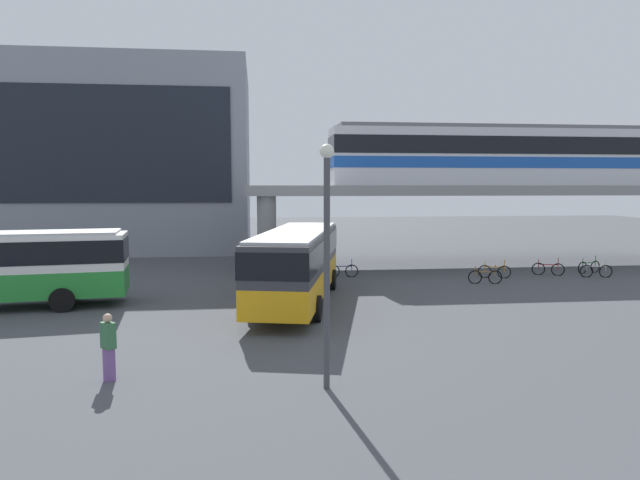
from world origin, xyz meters
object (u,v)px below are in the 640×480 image
at_px(bicycle_silver, 596,271).
at_px(bicycle_orange, 494,272).
at_px(bicycle_blue, 342,271).
at_px(train, 502,155).
at_px(bus_main, 297,259).
at_px(bicycle_red, 548,269).
at_px(bicycle_brown, 485,277).
at_px(pedestrian_by_bike_rack, 109,349).
at_px(bicycle_green, 589,267).
at_px(station_building, 113,159).

xyz_separation_m(bicycle_silver, bicycle_orange, (-5.77, 0.47, 0.00)).
xyz_separation_m(bicycle_silver, bicycle_blue, (-14.18, 1.69, 0.00)).
distance_m(train, bicycle_orange, 9.16).
relative_size(bicycle_orange, bicycle_blue, 0.96).
height_order(bus_main, bicycle_red, bus_main).
distance_m(bicycle_brown, bicycle_red, 5.24).
relative_size(bicycle_red, pedestrian_by_bike_rack, 0.93).
xyz_separation_m(bicycle_orange, bicycle_brown, (-1.26, -1.70, 0.00)).
relative_size(bicycle_brown, pedestrian_by_bike_rack, 0.98).
height_order(bicycle_brown, bicycle_green, same).
xyz_separation_m(bus_main, bicycle_green, (17.75, 6.63, -1.63)).
xyz_separation_m(bicycle_silver, bicycle_red, (-2.29, 1.03, 0.00)).
bearing_deg(bicycle_blue, bicycle_orange, -8.26).
height_order(bicycle_silver, bicycle_brown, same).
xyz_separation_m(station_building, pedestrian_by_bike_rack, (7.88, -33.23, -6.44)).
relative_size(station_building, train, 0.99).
bearing_deg(bicycle_brown, bicycle_green, 19.97).
bearing_deg(bicycle_red, bicycle_orange, -170.93).
height_order(station_building, pedestrian_by_bike_rack, station_building).
bearing_deg(bus_main, pedestrian_by_bike_rack, -121.87).
bearing_deg(bicycle_red, bicycle_blue, 176.79).
bearing_deg(bicycle_silver, bicycle_green, 71.05).
bearing_deg(bicycle_red, station_building, 147.67).
bearing_deg(pedestrian_by_bike_rack, train, 45.49).
relative_size(station_building, bicycle_silver, 12.56).
height_order(train, bicycle_blue, train).
relative_size(bicycle_brown, bicycle_red, 1.06).
bearing_deg(bus_main, bicycle_silver, 16.55).
xyz_separation_m(bicycle_silver, bicycle_brown, (-7.02, -1.23, 0.00)).
distance_m(train, bicycle_red, 8.43).
bearing_deg(bicycle_brown, bicycle_orange, 53.50).
xyz_separation_m(bicycle_red, pedestrian_by_bike_rack, (-20.58, -15.22, 0.50)).
bearing_deg(station_building, bicycle_silver, -31.76).
distance_m(bus_main, bicycle_orange, 12.86).
xyz_separation_m(bicycle_brown, bicycle_green, (7.54, 2.74, 0.00)).
distance_m(station_building, bicycle_orange, 31.89).
relative_size(bicycle_orange, bicycle_green, 1.00).
height_order(bicycle_orange, bicycle_green, same).
height_order(bicycle_brown, bicycle_red, same).
height_order(train, bicycle_silver, train).
xyz_separation_m(bicycle_green, bicycle_blue, (-14.70, 0.18, 0.00)).
bearing_deg(bicycle_green, bicycle_brown, -160.03).
bearing_deg(bicycle_brown, pedestrian_by_bike_rack, -140.72).
height_order(station_building, bicycle_blue, station_building).
relative_size(station_building, pedestrian_by_bike_rack, 12.32).
bearing_deg(bus_main, bicycle_blue, 65.84).
bearing_deg(bicycle_silver, pedestrian_by_bike_rack, -148.18).
distance_m(bus_main, bicycle_silver, 18.05).
bearing_deg(station_building, bicycle_green, -29.27).
height_order(bus_main, bicycle_orange, bus_main).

